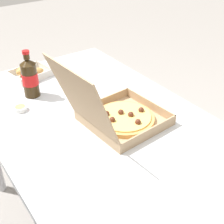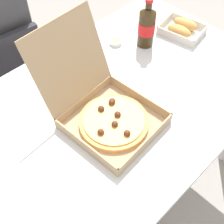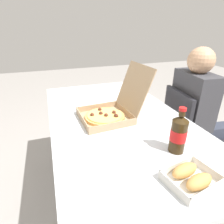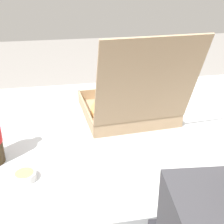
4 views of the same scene
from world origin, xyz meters
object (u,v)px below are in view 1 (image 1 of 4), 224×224
Objects in this scene: pizza_box_open at (117,115)px; bread_side_box at (30,73)px; cola_bottle at (30,77)px; dipping_sauce_cup at (20,108)px.

bread_side_box is at bearing 11.16° from pizza_box_open.
pizza_box_open is at bearing -156.19° from cola_bottle.
pizza_box_open is at bearing -168.84° from bread_side_box.
cola_bottle is (0.42, 0.19, 0.05)m from pizza_box_open.
cola_bottle reaches higher than bread_side_box.
bread_side_box is 0.95× the size of cola_bottle.
cola_bottle is at bearing -45.50° from dipping_sauce_cup.
dipping_sauce_cup is at bearing 40.50° from pizza_box_open.
bread_side_box reaches higher than dipping_sauce_cup.
bread_side_box is at bearing -30.30° from dipping_sauce_cup.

